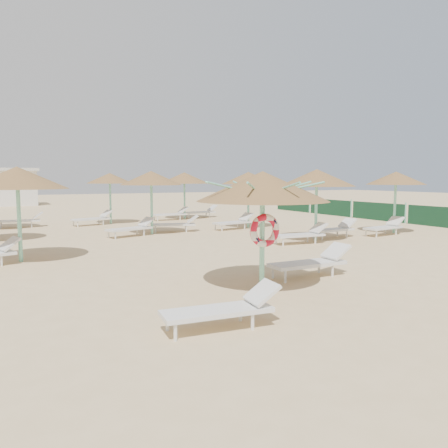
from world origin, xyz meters
name	(u,v)px	position (x,y,z in m)	size (l,w,h in m)	color
ground	(266,287)	(0.00, 0.00, 0.00)	(120.00, 120.00, 0.00)	#D7B783
main_palapa	(263,187)	(-0.15, -0.05, 2.19)	(2.82, 2.82, 2.53)	#7DD9B7
lounger_main_a	(225,308)	(-2.03, -1.90, 0.33)	(1.94, 0.74, 0.69)	silver
lounger_main_b	(312,262)	(1.57, 0.38, 0.36)	(2.09, 0.66, 0.76)	silver
palapa_field	(159,180)	(1.19, 10.42, 2.31)	(18.87, 13.61, 2.72)	#7DD9B7
windbreak_fence	(378,211)	(14.00, 9.96, 0.50)	(0.08, 19.84, 1.10)	#1B512C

